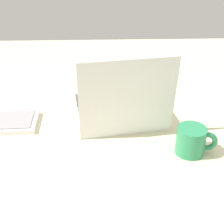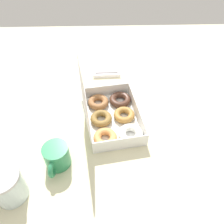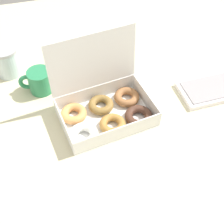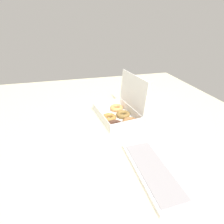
% 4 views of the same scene
% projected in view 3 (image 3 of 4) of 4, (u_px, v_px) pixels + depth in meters
% --- Properties ---
extents(ground_plane, '(1.80, 1.80, 0.02)m').
position_uv_depth(ground_plane, '(109.00, 126.00, 1.08)').
color(ground_plane, beige).
extents(donut_box, '(0.34, 0.27, 0.27)m').
position_uv_depth(donut_box, '(104.00, 109.00, 1.07)').
color(donut_box, white).
rests_on(donut_box, ground_plane).
extents(coffee_mug, '(0.12, 0.09, 0.09)m').
position_uv_depth(coffee_mug, '(39.00, 81.00, 1.15)').
color(coffee_mug, '#2C8755').
rests_on(coffee_mug, ground_plane).
extents(glass_jar, '(0.10, 0.10, 0.12)m').
position_uv_depth(glass_jar, '(7.00, 61.00, 1.20)').
color(glass_jar, silver).
rests_on(glass_jar, ground_plane).
extents(paper_napkin, '(0.14, 0.13, 0.00)m').
position_uv_depth(paper_napkin, '(67.00, 189.00, 0.91)').
color(paper_napkin, white).
rests_on(paper_napkin, ground_plane).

